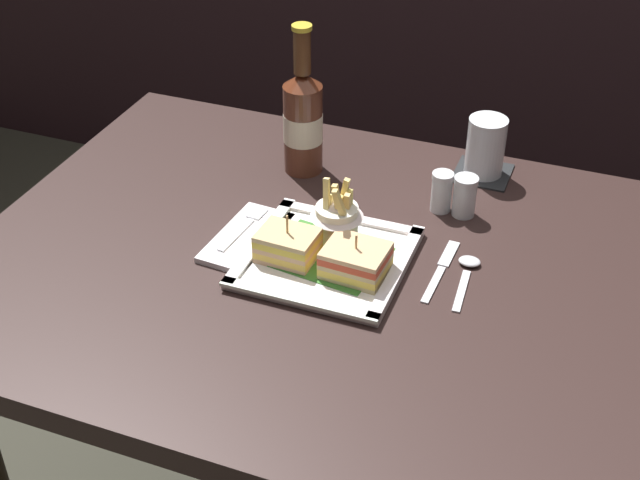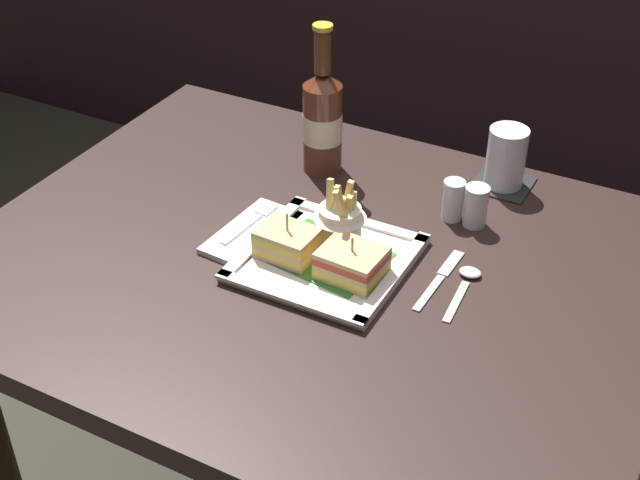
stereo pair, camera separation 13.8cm
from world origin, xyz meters
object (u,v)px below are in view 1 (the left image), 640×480
Objects in this scene: water_glass at (485,150)px; pepper_shaker at (464,198)px; knife at (442,268)px; dining_table at (314,330)px; salt_shaker at (441,194)px; sandwich_half_right at (356,261)px; fork at (246,225)px; spoon at (468,269)px; fries_cup at (337,217)px; sandwich_half_left at (288,245)px; beer_bottle at (303,119)px; square_plate at (326,260)px.

water_glass reaches higher than pepper_shaker.
pepper_shaker reaches higher than knife.
dining_table is 0.32m from salt_shaker.
sandwich_half_right reaches higher than knife.
fork is 0.37m from spoon.
fries_cup is at bearing 5.44° from fork.
salt_shaker and pepper_shaker have the same top height.
dining_table is at bearing -126.00° from salt_shaker.
sandwich_half_right reaches higher than spoon.
dining_table is 11.12× the size of sandwich_half_right.
dining_table is 0.19m from sandwich_half_left.
sandwich_half_right is at bearing -0.00° from sandwich_half_left.
sandwich_half_right is 0.26m from pepper_shaker.
sandwich_half_left is at bearing -29.55° from fork.
fries_cup is 0.25m from beer_bottle.
water_glass reaches higher than knife.
knife is (0.20, 0.05, 0.15)m from dining_table.
fries_cup is 0.22m from spoon.
sandwich_half_right is (0.06, -0.02, 0.03)m from square_plate.
sandwich_half_left is 0.56× the size of knife.
square_plate is 0.07m from sandwich_half_left.
salt_shaker is at bearing 118.51° from spoon.
pepper_shaker is at bearing 91.87° from knife.
dining_table is 0.45m from water_glass.
beer_bottle reaches higher than dining_table.
water_glass is (0.17, 0.31, -0.01)m from fries_cup.
knife is (0.00, -0.31, -0.05)m from water_glass.
fork is (-0.33, -0.32, -0.04)m from water_glass.
knife is (0.23, 0.07, -0.03)m from sandwich_half_left.
square_plate is 2.30× the size of water_glass.
fries_cup is 0.84× the size of fork.
knife is 0.04m from spoon.
sandwich_half_right is 1.35× the size of pepper_shaker.
water_glass is (0.19, 0.35, 0.20)m from dining_table.
sandwich_half_left is 0.33m from pepper_shaker.
fries_cup is at bearing 90.59° from square_plate.
knife is (0.12, 0.07, -0.03)m from sandwich_half_right.
pepper_shaker reaches higher than dining_table.
square_plate is 0.90× the size of beer_bottle.
salt_shaker is at bearing 58.75° from square_plate.
pepper_shaker is (0.11, 0.23, -0.00)m from sandwich_half_right.
square_plate reaches higher than dining_table.
sandwich_half_left is 0.30m from salt_shaker.
water_glass is at bearing 64.22° from square_plate.
knife is at bearing -33.04° from beer_bottle.
square_plate is 0.22m from spoon.
sandwich_half_right is at bearing -51.62° from fries_cup.
fork reaches higher than spoon.
fork is (-0.13, 0.03, 0.16)m from dining_table.
spoon is at bearing -29.25° from beer_bottle.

